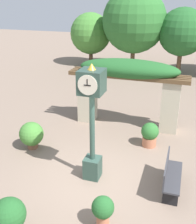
{
  "coord_description": "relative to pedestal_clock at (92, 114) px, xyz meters",
  "views": [
    {
      "loc": [
        2.05,
        -6.11,
        4.82
      ],
      "look_at": [
        -0.15,
        0.66,
        1.8
      ],
      "focal_mm": 45.0,
      "sensor_mm": 36.0,
      "label": 1
    }
  ],
  "objects": [
    {
      "name": "ground_plane",
      "position": [
        0.15,
        -0.16,
        -1.94
      ],
      "size": [
        60.0,
        60.0,
        0.0
      ],
      "primitive_type": "plane",
      "color": "#7F6B5B"
    },
    {
      "name": "pedestal_clock",
      "position": [
        0.0,
        0.0,
        0.0
      ],
      "size": [
        0.6,
        0.65,
        3.27
      ],
      "color": "#2D473D",
      "rests_on": "ground"
    },
    {
      "name": "pergola",
      "position": [
        0.15,
        3.65,
        -0.07
      ],
      "size": [
        4.47,
        1.23,
        2.63
      ],
      "color": "#BCB299",
      "rests_on": "ground"
    },
    {
      "name": "potted_plant_near_left",
      "position": [
        0.81,
        -1.65,
        -1.49
      ],
      "size": [
        0.51,
        0.51,
        0.76
      ],
      "color": "#B26B4C",
      "rests_on": "ground"
    },
    {
      "name": "potted_plant_near_right",
      "position": [
        1.26,
        2.27,
        -1.49
      ],
      "size": [
        0.59,
        0.59,
        0.84
      ],
      "color": "#B26B4C",
      "rests_on": "ground"
    },
    {
      "name": "potted_plant_far_left",
      "position": [
        -1.0,
        -2.5,
        -1.43
      ],
      "size": [
        0.74,
        0.74,
        0.91
      ],
      "color": "#B26B4C",
      "rests_on": "ground"
    },
    {
      "name": "potted_plant_far_right",
      "position": [
        -2.45,
        0.91,
        -1.43
      ],
      "size": [
        0.81,
        0.81,
        0.93
      ],
      "color": "brown",
      "rests_on": "ground"
    },
    {
      "name": "park_bench",
      "position": [
        2.12,
        0.11,
        -1.51
      ],
      "size": [
        0.42,
        1.48,
        0.89
      ],
      "rotation": [
        0.0,
        0.0,
        1.57
      ],
      "color": "#38383D",
      "rests_on": "ground"
    },
    {
      "name": "tree_line",
      "position": [
        0.44,
        12.52,
        0.95
      ],
      "size": [
        12.83,
        4.16,
        5.25
      ],
      "color": "brown",
      "rests_on": "ground"
    }
  ]
}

